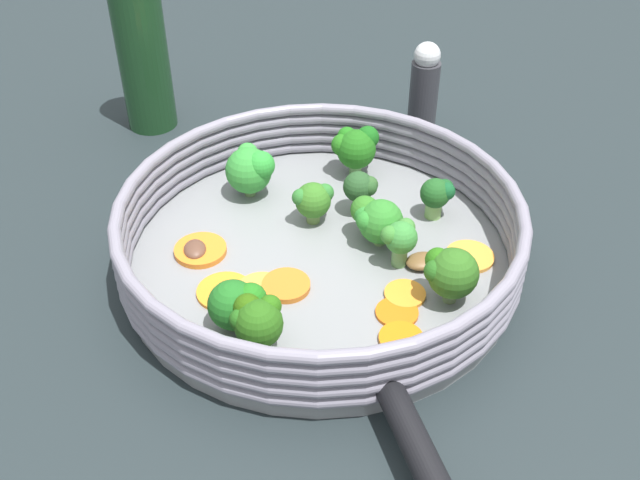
% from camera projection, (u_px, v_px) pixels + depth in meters
% --- Properties ---
extents(ground_plane, '(4.00, 4.00, 0.00)m').
position_uv_depth(ground_plane, '(320.00, 266.00, 0.68)').
color(ground_plane, '#1E272A').
extents(skillet, '(0.35, 0.35, 0.01)m').
position_uv_depth(skillet, '(320.00, 259.00, 0.68)').
color(skillet, gray).
rests_on(skillet, ground_plane).
extents(skillet_rim_wall, '(0.36, 0.36, 0.06)m').
position_uv_depth(skillet_rim_wall, '(320.00, 228.00, 0.65)').
color(skillet_rim_wall, gray).
rests_on(skillet_rim_wall, skillet).
extents(skillet_rivet_left, '(0.01, 0.01, 0.01)m').
position_uv_depth(skillet_rivet_left, '(315.00, 396.00, 0.54)').
color(skillet_rivet_left, gray).
rests_on(skillet_rivet_left, skillet).
extents(skillet_rivet_right, '(0.01, 0.01, 0.01)m').
position_uv_depth(skillet_rivet_right, '(446.00, 365.00, 0.56)').
color(skillet_rivet_right, gray).
rests_on(skillet_rivet_right, skillet).
extents(carrot_slice_0, '(0.05, 0.05, 0.00)m').
position_uv_depth(carrot_slice_0, '(470.00, 256.00, 0.66)').
color(carrot_slice_0, orange).
rests_on(carrot_slice_0, skillet).
extents(carrot_slice_1, '(0.06, 0.06, 0.00)m').
position_uv_depth(carrot_slice_1, '(223.00, 289.00, 0.63)').
color(carrot_slice_1, orange).
rests_on(carrot_slice_1, skillet).
extents(carrot_slice_2, '(0.05, 0.05, 0.00)m').
position_uv_depth(carrot_slice_2, '(405.00, 294.00, 0.63)').
color(carrot_slice_2, orange).
rests_on(carrot_slice_2, skillet).
extents(carrot_slice_3, '(0.06, 0.06, 0.00)m').
position_uv_depth(carrot_slice_3, '(261.00, 290.00, 0.63)').
color(carrot_slice_3, '#F89439').
rests_on(carrot_slice_3, skillet).
extents(carrot_slice_4, '(0.06, 0.06, 0.01)m').
position_uv_depth(carrot_slice_4, '(200.00, 250.00, 0.67)').
color(carrot_slice_4, orange).
rests_on(carrot_slice_4, skillet).
extents(carrot_slice_5, '(0.05, 0.05, 0.00)m').
position_uv_depth(carrot_slice_5, '(401.00, 339.00, 0.59)').
color(carrot_slice_5, orange).
rests_on(carrot_slice_5, skillet).
extents(carrot_slice_6, '(0.05, 0.05, 0.01)m').
position_uv_depth(carrot_slice_6, '(286.00, 285.00, 0.63)').
color(carrot_slice_6, orange).
rests_on(carrot_slice_6, skillet).
extents(carrot_slice_7, '(0.04, 0.04, 0.00)m').
position_uv_depth(carrot_slice_7, '(397.00, 313.00, 0.61)').
color(carrot_slice_7, orange).
rests_on(carrot_slice_7, skillet).
extents(broccoli_floret_0, '(0.05, 0.05, 0.05)m').
position_uv_depth(broccoli_floret_0, '(251.00, 168.00, 0.72)').
color(broccoli_floret_0, '#709858').
rests_on(broccoli_floret_0, skillet).
extents(broccoli_floret_1, '(0.03, 0.03, 0.04)m').
position_uv_depth(broccoli_floret_1, '(438.00, 194.00, 0.70)').
color(broccoli_floret_1, '#83B65F').
rests_on(broccoli_floret_1, skillet).
extents(broccoli_floret_2, '(0.04, 0.05, 0.05)m').
position_uv_depth(broccoli_floret_2, '(450.00, 272.00, 0.61)').
color(broccoli_floret_2, '#6C8A54').
rests_on(broccoli_floret_2, skillet).
extents(broccoli_floret_3, '(0.03, 0.03, 0.04)m').
position_uv_depth(broccoli_floret_3, '(400.00, 238.00, 0.64)').
color(broccoli_floret_3, '#679553').
rests_on(broccoli_floret_3, skillet).
extents(broccoli_floret_4, '(0.05, 0.04, 0.05)m').
position_uv_depth(broccoli_floret_4, '(355.00, 147.00, 0.75)').
color(broccoli_floret_4, '#60924F').
rests_on(broccoli_floret_4, skillet).
extents(broccoli_floret_5, '(0.04, 0.04, 0.05)m').
position_uv_depth(broccoli_floret_5, '(257.00, 321.00, 0.56)').
color(broccoli_floret_5, '#86A568').
rests_on(broccoli_floret_5, skillet).
extents(broccoli_floret_6, '(0.03, 0.03, 0.04)m').
position_uv_depth(broccoli_floret_6, '(361.00, 188.00, 0.70)').
color(broccoli_floret_6, '#7A9A58').
rests_on(broccoli_floret_6, skillet).
extents(broccoli_floret_7, '(0.04, 0.03, 0.04)m').
position_uv_depth(broccoli_floret_7, '(313.00, 200.00, 0.69)').
color(broccoli_floret_7, olive).
rests_on(broccoli_floret_7, skillet).
extents(broccoli_floret_8, '(0.05, 0.04, 0.04)m').
position_uv_depth(broccoli_floret_8, '(238.00, 304.00, 0.58)').
color(broccoli_floret_8, '#84AF65').
rests_on(broccoli_floret_8, skillet).
extents(broccoli_floret_9, '(0.04, 0.05, 0.05)m').
position_uv_depth(broccoli_floret_9, '(376.00, 220.00, 0.67)').
color(broccoli_floret_9, '#7AA15B').
rests_on(broccoli_floret_9, skillet).
extents(mushroom_piece_0, '(0.04, 0.03, 0.01)m').
position_uv_depth(mushroom_piece_0, '(423.00, 261.00, 0.65)').
color(mushroom_piece_0, brown).
rests_on(mushroom_piece_0, skillet).
extents(mushroom_piece_1, '(0.03, 0.03, 0.01)m').
position_uv_depth(mushroom_piece_1, '(195.00, 250.00, 0.67)').
color(mushroom_piece_1, brown).
rests_on(mushroom_piece_1, skillet).
extents(salt_shaker, '(0.03, 0.03, 0.11)m').
position_uv_depth(salt_shaker, '(424.00, 89.00, 0.84)').
color(salt_shaker, '#333338').
rests_on(salt_shaker, ground_plane).
extents(oil_bottle, '(0.06, 0.06, 0.24)m').
position_uv_depth(oil_bottle, '(141.00, 45.00, 0.82)').
color(oil_bottle, '#193D1E').
rests_on(oil_bottle, ground_plane).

